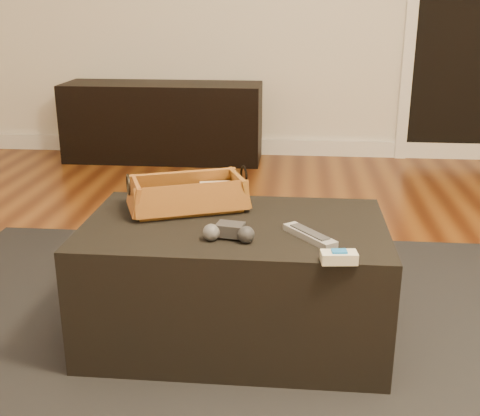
# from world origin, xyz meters

# --- Properties ---
(floor) EXTENTS (5.00, 5.50, 0.01)m
(floor) POSITION_xyz_m (0.00, 0.00, -0.01)
(floor) COLOR brown
(floor) RESTS_ON ground
(baseboard) EXTENTS (5.00, 0.04, 0.12)m
(baseboard) POSITION_xyz_m (0.00, 2.73, 0.06)
(baseboard) COLOR white
(baseboard) RESTS_ON floor
(doorway_opening) EXTENTS (0.82, 0.02, 2.00)m
(doorway_opening) POSITION_xyz_m (1.30, 2.73, 1.02)
(doorway_opening) COLOR black
(doorway_opening) RESTS_ON floor
(door_jamb_left) EXTENTS (0.08, 0.05, 2.05)m
(door_jamb_left) POSITION_xyz_m (0.85, 2.72, 1.02)
(door_jamb_left) COLOR white
(door_jamb_left) RESTS_ON floor
(media_cabinet) EXTENTS (1.44, 0.45, 0.57)m
(media_cabinet) POSITION_xyz_m (-0.93, 2.51, 0.28)
(media_cabinet) COLOR black
(media_cabinet) RESTS_ON floor
(area_rug) EXTENTS (2.60, 2.00, 0.01)m
(area_rug) POSITION_xyz_m (-0.14, -0.04, 0.01)
(area_rug) COLOR black
(area_rug) RESTS_ON floor
(ottoman) EXTENTS (1.00, 0.60, 0.42)m
(ottoman) POSITION_xyz_m (-0.14, 0.01, 0.22)
(ottoman) COLOR black
(ottoman) RESTS_ON area_rug
(tv_remote) EXTENTS (0.21, 0.14, 0.02)m
(tv_remote) POSITION_xyz_m (-0.33, 0.12, 0.46)
(tv_remote) COLOR black
(tv_remote) RESTS_ON wicker_basket
(cloth_bundle) EXTENTS (0.13, 0.10, 0.06)m
(cloth_bundle) POSITION_xyz_m (-0.22, 0.21, 0.48)
(cloth_bundle) COLOR #C8B38B
(cloth_bundle) RESTS_ON wicker_basket
(wicker_basket) EXTENTS (0.46, 0.34, 0.14)m
(wicker_basket) POSITION_xyz_m (-0.31, 0.14, 0.48)
(wicker_basket) COLOR #8A5E1F
(wicker_basket) RESTS_ON ottoman
(game_controller) EXTENTS (0.16, 0.10, 0.05)m
(game_controller) POSITION_xyz_m (-0.14, -0.14, 0.46)
(game_controller) COLOR #272729
(game_controller) RESTS_ON ottoman
(silver_remote) EXTENTS (0.17, 0.20, 0.02)m
(silver_remote) POSITION_xyz_m (0.11, -0.10, 0.44)
(silver_remote) COLOR #9A9CA1
(silver_remote) RESTS_ON ottoman
(cream_gadget) EXTENTS (0.11, 0.06, 0.04)m
(cream_gadget) POSITION_xyz_m (0.19, -0.28, 0.45)
(cream_gadget) COLOR beige
(cream_gadget) RESTS_ON ottoman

